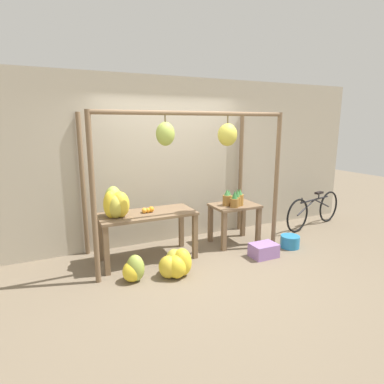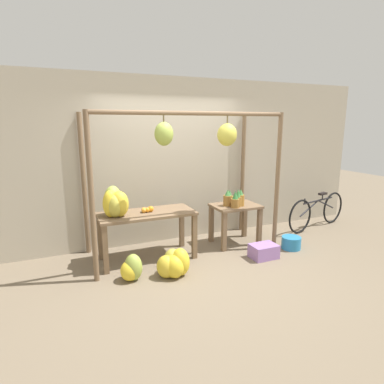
{
  "view_description": "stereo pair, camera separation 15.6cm",
  "coord_description": "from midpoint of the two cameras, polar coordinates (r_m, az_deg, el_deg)",
  "views": [
    {
      "loc": [
        -1.96,
        -3.76,
        2.04
      ],
      "look_at": [
        0.12,
        0.69,
        0.99
      ],
      "focal_mm": 30.0,
      "sensor_mm": 36.0,
      "label": 1
    },
    {
      "loc": [
        -1.82,
        -3.82,
        2.04
      ],
      "look_at": [
        0.12,
        0.69,
        0.99
      ],
      "focal_mm": 30.0,
      "sensor_mm": 36.0,
      "label": 2
    }
  ],
  "objects": [
    {
      "name": "parked_bicycle",
      "position": [
        6.83,
        20.24,
        -3.02
      ],
      "size": [
        1.72,
        0.42,
        0.7
      ],
      "color": "black",
      "rests_on": "ground_plane"
    },
    {
      "name": "display_table_side",
      "position": [
        5.54,
        6.75,
        -3.86
      ],
      "size": [
        0.78,
        0.56,
        0.69
      ],
      "color": "brown",
      "rests_on": "ground_plane"
    },
    {
      "name": "display_table_main",
      "position": [
        4.87,
        -8.86,
        -5.05
      ],
      "size": [
        1.43,
        0.63,
        0.74
      ],
      "color": "brown",
      "rests_on": "ground_plane"
    },
    {
      "name": "ground_plane",
      "position": [
        4.7,
        1.29,
        -13.6
      ],
      "size": [
        20.0,
        20.0,
        0.0
      ],
      "primitive_type": "plane",
      "color": "#756651"
    },
    {
      "name": "shop_wall_back",
      "position": [
        5.55,
        -5.07,
        5.46
      ],
      "size": [
        8.0,
        0.08,
        2.8
      ],
      "color": "#B2A893",
      "rests_on": "ground_plane"
    },
    {
      "name": "blue_bucket",
      "position": [
        5.65,
        16.26,
        -8.46
      ],
      "size": [
        0.31,
        0.31,
        0.2
      ],
      "color": "teal",
      "rests_on": "ground_plane"
    },
    {
      "name": "pineapple_cluster",
      "position": [
        5.38,
        6.52,
        -1.24
      ],
      "size": [
        0.33,
        0.3,
        0.29
      ],
      "color": "olive",
      "rests_on": "display_table_side"
    },
    {
      "name": "banana_pile_on_table",
      "position": [
        4.66,
        -14.44,
        -2.04
      ],
      "size": [
        0.42,
        0.45,
        0.43
      ],
      "color": "gold",
      "rests_on": "display_table_main"
    },
    {
      "name": "fruit_crate_white",
      "position": [
        5.17,
        11.76,
        -10.12
      ],
      "size": [
        0.4,
        0.29,
        0.21
      ],
      "color": "#9970B7",
      "rests_on": "ground_plane"
    },
    {
      "name": "stall_awning",
      "position": [
        4.73,
        -0.92,
        6.36
      ],
      "size": [
        2.93,
        1.2,
        2.2
      ],
      "color": "brown",
      "rests_on": "ground_plane"
    },
    {
      "name": "banana_pile_ground_right",
      "position": [
        4.46,
        -3.91,
        -12.67
      ],
      "size": [
        0.54,
        0.49,
        0.39
      ],
      "color": "yellow",
      "rests_on": "ground_plane"
    },
    {
      "name": "orange_pile",
      "position": [
        4.84,
        -8.82,
        -3.18
      ],
      "size": [
        0.19,
        0.12,
        0.09
      ],
      "color": "orange",
      "rests_on": "display_table_main"
    },
    {
      "name": "banana_pile_ground_left",
      "position": [
        4.4,
        -11.32,
        -13.38
      ],
      "size": [
        0.39,
        0.36,
        0.36
      ],
      "color": "#9EB247",
      "rests_on": "ground_plane"
    }
  ]
}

